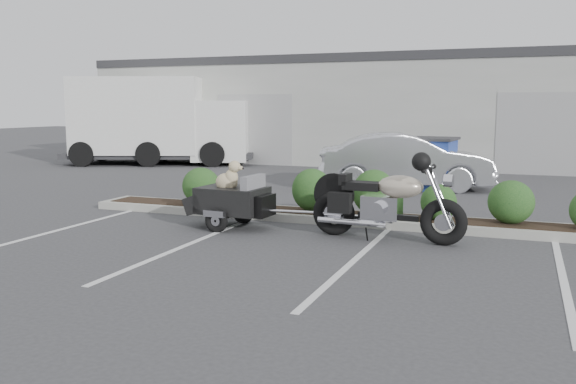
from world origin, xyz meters
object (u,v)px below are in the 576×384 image
(motorcycle, at_px, (386,204))
(dumpster, at_px, (415,162))
(sedan, at_px, (405,161))
(pet_trailer, at_px, (232,199))
(delivery_truck, at_px, (159,123))

(motorcycle, bearing_deg, dumpster, 99.65)
(sedan, relative_size, dumpster, 2.06)
(pet_trailer, bearing_deg, dumpster, 76.08)
(pet_trailer, bearing_deg, motorcycle, 3.67)
(pet_trailer, relative_size, dumpster, 0.95)
(motorcycle, height_order, dumpster, motorcycle)
(sedan, xyz_separation_m, delivery_truck, (-9.93, 3.79, 0.81))
(motorcycle, relative_size, dumpster, 1.19)
(delivery_truck, bearing_deg, sedan, -40.96)
(motorcycle, distance_m, sedan, 6.34)
(sedan, height_order, delivery_truck, delivery_truck)
(motorcycle, distance_m, pet_trailer, 2.79)
(dumpster, height_order, delivery_truck, delivery_truck)
(sedan, xyz_separation_m, dumpster, (0.22, 0.33, -0.05))
(motorcycle, xyz_separation_m, sedan, (-0.84, 6.28, 0.14))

